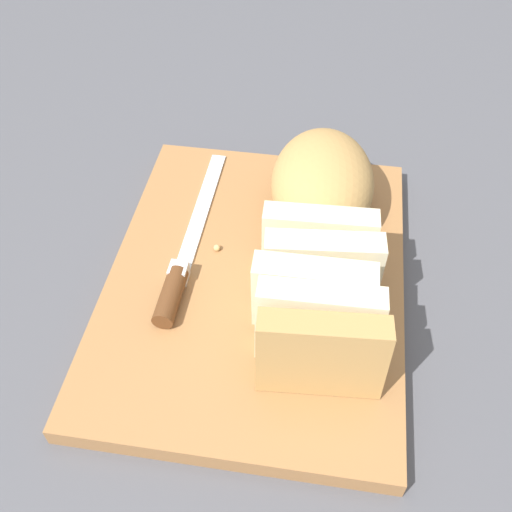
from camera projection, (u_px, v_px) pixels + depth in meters
The scene contains 8 objects.
ground_plane at pixel (256, 288), 0.65m from camera, with size 3.00×3.00×0.00m, color #4C4C51.
cutting_board at pixel (256, 281), 0.64m from camera, with size 0.41×0.31×0.02m, color #9E6B3D.
bread_loaf at pixel (321, 227), 0.62m from camera, with size 0.34×0.15×0.09m.
bread_knife at pixel (179, 272), 0.63m from camera, with size 0.27×0.03×0.02m.
crumb_near_knife at pixel (187, 274), 0.64m from camera, with size 0.00×0.00×0.00m, color tan.
crumb_near_loaf at pixel (276, 277), 0.63m from camera, with size 0.00×0.00×0.00m, color tan.
crumb_stray_left at pixel (217, 248), 0.66m from camera, with size 0.01×0.01×0.01m, color tan.
crumb_stray_right at pixel (315, 261), 0.65m from camera, with size 0.00×0.00×0.00m, color tan.
Camera 1 is at (0.40, 0.08, 0.51)m, focal length 41.83 mm.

